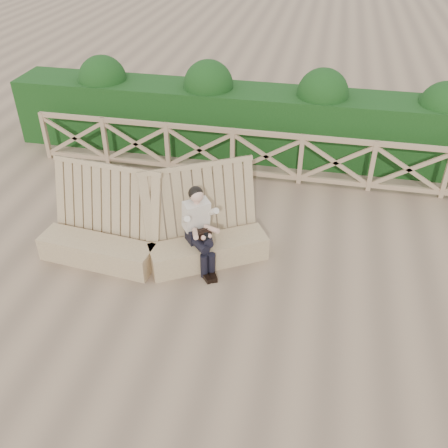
# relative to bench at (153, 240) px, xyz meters

# --- Properties ---
(ground) EXTENTS (60.00, 60.00, 0.00)m
(ground) POSITION_rel_bench_xyz_m (1.46, -0.43, -0.39)
(ground) COLOR brown
(ground) RESTS_ON ground
(bench) EXTENTS (3.77, 1.64, 1.55)m
(bench) POSITION_rel_bench_xyz_m (0.00, 0.00, 0.00)
(bench) COLOR #83664B
(bench) RESTS_ON ground
(woman) EXTENTS (0.74, 0.88, 1.40)m
(woman) POSITION_rel_bench_xyz_m (0.79, 0.06, 0.35)
(woman) COLOR black
(woman) RESTS_ON ground
(guardrail) EXTENTS (10.10, 0.09, 1.10)m
(guardrail) POSITION_rel_bench_xyz_m (1.46, 3.07, 0.17)
(guardrail) COLOR #8E7353
(guardrail) RESTS_ON ground
(hedge) EXTENTS (12.00, 1.20, 1.50)m
(hedge) POSITION_rel_bench_xyz_m (1.46, 4.27, 0.36)
(hedge) COLOR black
(hedge) RESTS_ON ground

